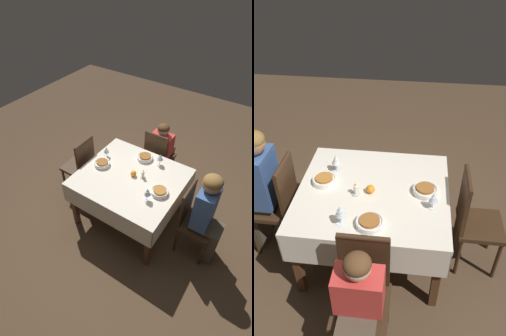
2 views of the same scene
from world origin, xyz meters
The scene contains 15 objects.
ground_plane centered at (0.00, 0.00, 0.00)m, with size 8.00×8.00×0.00m, color #4C3826.
dining_table centered at (0.00, 0.00, 0.63)m, with size 1.20×1.08×0.73m.
chair_east centered at (0.81, 0.01, 0.52)m, with size 0.37×0.36×0.94m.
chair_north centered at (-0.03, 0.76, 0.52)m, with size 0.36×0.37×0.94m.
chair_west centered at (-0.81, 0.01, 0.52)m, with size 0.37×0.36×0.94m.
person_adult_denim centered at (0.96, 0.01, 0.68)m, with size 0.34×0.30×1.20m.
person_child_red centered at (-0.03, 0.92, 0.54)m, with size 0.30×0.33×0.99m.
bowl_east centered at (0.41, -0.05, 0.75)m, with size 0.20×0.20×0.06m.
wine_glass_east centered at (0.34, -0.21, 0.85)m, with size 0.07×0.07×0.17m.
bowl_north centered at (-0.03, 0.37, 0.75)m, with size 0.20×0.20×0.06m.
wine_glass_north centered at (0.18, 0.38, 0.84)m, with size 0.08×0.08×0.16m.
bowl_west centered at (-0.41, -0.02, 0.75)m, with size 0.20×0.20×0.06m.
wine_glass_west centered at (-0.47, 0.15, 0.83)m, with size 0.07×0.07×0.15m.
candle_centerpiece centered at (0.12, 0.07, 0.77)m, with size 0.06×0.06×0.12m.
orange_fruit centered at (0.02, 0.03, 0.76)m, with size 0.07×0.07×0.07m, color orange.
Camera 1 is at (1.19, -1.89, 2.86)m, focal length 28.00 mm.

